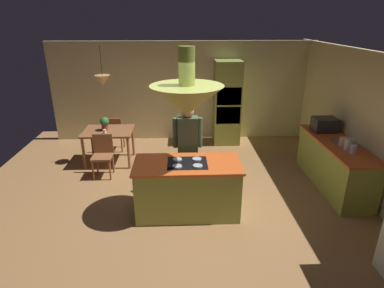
# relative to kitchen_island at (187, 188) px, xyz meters

# --- Properties ---
(ground) EXTENTS (8.16, 8.16, 0.00)m
(ground) POSITION_rel_kitchen_island_xyz_m (0.00, 0.20, -0.46)
(ground) COLOR #9E7042
(wall_back) EXTENTS (6.80, 0.10, 2.55)m
(wall_back) POSITION_rel_kitchen_island_xyz_m (0.00, 3.65, 0.82)
(wall_back) COLOR beige
(wall_back) RESTS_ON ground
(wall_right) EXTENTS (0.10, 7.20, 2.55)m
(wall_right) POSITION_rel_kitchen_island_xyz_m (3.25, 0.60, 0.82)
(wall_right) COLOR beige
(wall_right) RESTS_ON ground
(kitchen_island) EXTENTS (1.73, 0.85, 0.93)m
(kitchen_island) POSITION_rel_kitchen_island_xyz_m (0.00, 0.00, 0.00)
(kitchen_island) COLOR #939E42
(kitchen_island) RESTS_ON ground
(counter_run_right) EXTENTS (0.73, 2.17, 0.91)m
(counter_run_right) POSITION_rel_kitchen_island_xyz_m (2.84, 0.80, 0.01)
(counter_run_right) COLOR #939E42
(counter_run_right) RESTS_ON ground
(oven_tower) EXTENTS (0.66, 0.62, 2.12)m
(oven_tower) POSITION_rel_kitchen_island_xyz_m (1.10, 3.24, 0.60)
(oven_tower) COLOR #939E42
(oven_tower) RESTS_ON ground
(dining_table) EXTENTS (1.08, 0.85, 0.76)m
(dining_table) POSITION_rel_kitchen_island_xyz_m (-1.70, 2.10, 0.20)
(dining_table) COLOR #925833
(dining_table) RESTS_ON ground
(person_at_island) EXTENTS (0.53, 0.22, 1.68)m
(person_at_island) POSITION_rel_kitchen_island_xyz_m (0.03, 0.69, 0.51)
(person_at_island) COLOR tan
(person_at_island) RESTS_ON ground
(range_hood) EXTENTS (1.10, 1.10, 1.00)m
(range_hood) POSITION_rel_kitchen_island_xyz_m (0.00, 0.00, 1.50)
(range_hood) COLOR #939E42
(pendant_light_over_table) EXTENTS (0.32, 0.32, 0.82)m
(pendant_light_over_table) POSITION_rel_kitchen_island_xyz_m (-1.70, 2.10, 1.40)
(pendant_light_over_table) COLOR #E0B266
(chair_facing_island) EXTENTS (0.40, 0.40, 0.87)m
(chair_facing_island) POSITION_rel_kitchen_island_xyz_m (-1.70, 1.46, 0.04)
(chair_facing_island) COLOR #925833
(chair_facing_island) RESTS_ON ground
(chair_by_back_wall) EXTENTS (0.40, 0.40, 0.87)m
(chair_by_back_wall) POSITION_rel_kitchen_island_xyz_m (-1.70, 2.74, 0.04)
(chair_by_back_wall) COLOR #925833
(chair_by_back_wall) RESTS_ON ground
(potted_plant_on_table) EXTENTS (0.20, 0.20, 0.30)m
(potted_plant_on_table) POSITION_rel_kitchen_island_xyz_m (-1.76, 2.12, 0.47)
(potted_plant_on_table) COLOR #99382D
(potted_plant_on_table) RESTS_ON dining_table
(cup_on_table) EXTENTS (0.07, 0.07, 0.09)m
(cup_on_table) POSITION_rel_kitchen_island_xyz_m (-1.72, 1.89, 0.35)
(cup_on_table) COLOR white
(cup_on_table) RESTS_ON dining_table
(canister_flour) EXTENTS (0.10, 0.10, 0.16)m
(canister_flour) POSITION_rel_kitchen_island_xyz_m (2.84, 0.27, 0.53)
(canister_flour) COLOR silver
(canister_flour) RESTS_ON counter_run_right
(canister_sugar) EXTENTS (0.13, 0.13, 0.21)m
(canister_sugar) POSITION_rel_kitchen_island_xyz_m (2.84, 0.45, 0.56)
(canister_sugar) COLOR silver
(canister_sugar) RESTS_ON counter_run_right
(canister_tea) EXTENTS (0.13, 0.13, 0.16)m
(canister_tea) POSITION_rel_kitchen_island_xyz_m (2.84, 0.63, 0.53)
(canister_tea) COLOR #E0B78C
(canister_tea) RESTS_ON counter_run_right
(microwave_on_counter) EXTENTS (0.46, 0.36, 0.28)m
(microwave_on_counter) POSITION_rel_kitchen_island_xyz_m (2.84, 1.44, 0.59)
(microwave_on_counter) COLOR #232326
(microwave_on_counter) RESTS_ON counter_run_right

